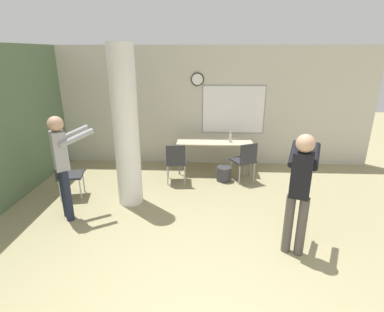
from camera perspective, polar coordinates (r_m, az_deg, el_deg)
wall_back at (r=7.27m, az=2.38°, el=9.33°), size 8.00×0.15×2.80m
support_pillar at (r=5.29m, az=-12.48°, el=5.12°), size 0.44×0.44×2.80m
folding_table at (r=6.88m, az=4.31°, el=2.53°), size 1.70×0.66×0.73m
bottle_on_table at (r=6.77m, az=7.29°, el=3.45°), size 0.06×0.06×0.25m
waste_bin at (r=6.52m, az=6.10°, el=-3.37°), size 0.32×0.32×0.31m
chair_table_left at (r=6.26m, az=-3.07°, el=-0.78°), size 0.47×0.47×0.87m
chair_by_left_wall at (r=6.10m, az=-22.84°, el=-2.89°), size 0.52×0.52×0.87m
chair_table_right at (r=6.43m, az=10.02°, el=-0.51°), size 0.59×0.59×0.87m
person_watching_back at (r=5.17m, az=-23.39°, el=-0.78°), size 0.69×0.63×1.74m
person_playing_side at (r=4.15m, az=19.88°, el=-5.39°), size 0.53×0.71×1.70m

